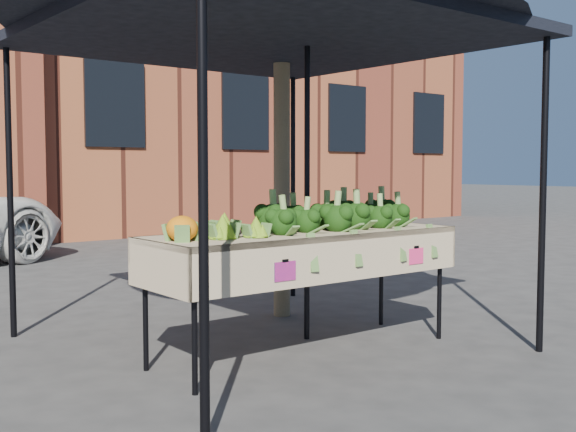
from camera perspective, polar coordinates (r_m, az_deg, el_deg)
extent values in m
plane|color=#2F2F31|center=(5.25, 0.98, -11.06)|extent=(90.00, 90.00, 0.00)
cube|color=tan|center=(5.14, 1.40, -6.25)|extent=(2.41, 0.82, 0.90)
cube|color=#F22D8C|center=(4.48, -0.15, -4.52)|extent=(0.17, 0.01, 0.12)
cube|color=#E62B72|center=(5.33, 10.38, -3.22)|extent=(0.17, 0.01, 0.12)
ellipsoid|color=black|center=(5.30, 3.93, 0.38)|extent=(1.47, 0.57, 0.26)
ellipsoid|color=#7CA521|center=(4.70, -5.08, -0.45)|extent=(0.43, 0.57, 0.20)
ellipsoid|color=orange|center=(4.43, -8.63, -0.88)|extent=(0.20, 0.20, 0.18)
cube|color=brown|center=(19.55, -6.78, 12.42)|extent=(12.00, 8.00, 8.50)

